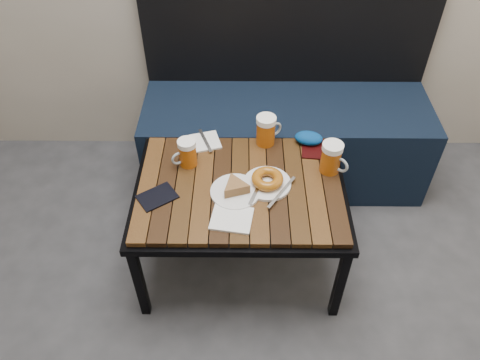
{
  "coord_description": "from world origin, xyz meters",
  "views": [
    {
      "loc": [
        0.02,
        -0.12,
        1.77
      ],
      "look_at": [
        0.01,
        1.17,
        0.5
      ],
      "focal_mm": 35.0,
      "sensor_mm": 36.0,
      "label": 1
    }
  ],
  "objects_px": {
    "bench": "(285,131)",
    "passport_burgundy": "(313,149)",
    "beer_mug_right": "(332,158)",
    "plate_pie": "(235,189)",
    "plate_bagel": "(267,181)",
    "beer_mug_centre": "(266,130)",
    "passport_navy": "(157,197)",
    "knit_pouch": "(309,138)",
    "cafe_table": "(240,193)",
    "beer_mug_left": "(187,153)"
  },
  "relations": [
    {
      "from": "bench",
      "to": "passport_burgundy",
      "type": "bearing_deg",
      "value": -77.3
    },
    {
      "from": "beer_mug_right",
      "to": "plate_pie",
      "type": "height_order",
      "value": "beer_mug_right"
    },
    {
      "from": "plate_bagel",
      "to": "beer_mug_centre",
      "type": "bearing_deg",
      "value": 89.39
    },
    {
      "from": "passport_navy",
      "to": "plate_pie",
      "type": "bearing_deg",
      "value": 60.0
    },
    {
      "from": "knit_pouch",
      "to": "cafe_table",
      "type": "bearing_deg",
      "value": -138.35
    },
    {
      "from": "bench",
      "to": "beer_mug_centre",
      "type": "distance_m",
      "value": 0.44
    },
    {
      "from": "plate_pie",
      "to": "plate_bagel",
      "type": "xyz_separation_m",
      "value": [
        0.12,
        0.05,
        -0.0
      ]
    },
    {
      "from": "plate_bagel",
      "to": "passport_navy",
      "type": "distance_m",
      "value": 0.43
    },
    {
      "from": "plate_bagel",
      "to": "knit_pouch",
      "type": "xyz_separation_m",
      "value": [
        0.19,
        0.26,
        0.0
      ]
    },
    {
      "from": "plate_pie",
      "to": "plate_bagel",
      "type": "distance_m",
      "value": 0.13
    },
    {
      "from": "knit_pouch",
      "to": "passport_burgundy",
      "type": "bearing_deg",
      "value": -68.18
    },
    {
      "from": "beer_mug_left",
      "to": "passport_navy",
      "type": "relative_size",
      "value": 0.86
    },
    {
      "from": "beer_mug_left",
      "to": "passport_navy",
      "type": "distance_m",
      "value": 0.22
    },
    {
      "from": "beer_mug_right",
      "to": "plate_bagel",
      "type": "relative_size",
      "value": 0.58
    },
    {
      "from": "cafe_table",
      "to": "beer_mug_left",
      "type": "relative_size",
      "value": 6.97
    },
    {
      "from": "cafe_table",
      "to": "knit_pouch",
      "type": "xyz_separation_m",
      "value": [
        0.29,
        0.26,
        0.07
      ]
    },
    {
      "from": "plate_pie",
      "to": "passport_navy",
      "type": "relative_size",
      "value": 1.38
    },
    {
      "from": "cafe_table",
      "to": "beer_mug_centre",
      "type": "xyz_separation_m",
      "value": [
        0.11,
        0.26,
        0.11
      ]
    },
    {
      "from": "plate_bagel",
      "to": "passport_burgundy",
      "type": "xyz_separation_m",
      "value": [
        0.2,
        0.22,
        -0.02
      ]
    },
    {
      "from": "beer_mug_right",
      "to": "knit_pouch",
      "type": "xyz_separation_m",
      "value": [
        -0.07,
        0.17,
        -0.04
      ]
    },
    {
      "from": "plate_bagel",
      "to": "passport_navy",
      "type": "height_order",
      "value": "plate_bagel"
    },
    {
      "from": "bench",
      "to": "beer_mug_right",
      "type": "height_order",
      "value": "bench"
    },
    {
      "from": "bench",
      "to": "passport_burgundy",
      "type": "height_order",
      "value": "bench"
    },
    {
      "from": "beer_mug_centre",
      "to": "passport_navy",
      "type": "distance_m",
      "value": 0.54
    },
    {
      "from": "cafe_table",
      "to": "knit_pouch",
      "type": "relative_size",
      "value": 6.99
    },
    {
      "from": "bench",
      "to": "plate_bagel",
      "type": "distance_m",
      "value": 0.64
    },
    {
      "from": "cafe_table",
      "to": "beer_mug_right",
      "type": "relative_size",
      "value": 6.24
    },
    {
      "from": "beer_mug_left",
      "to": "knit_pouch",
      "type": "height_order",
      "value": "beer_mug_left"
    },
    {
      "from": "beer_mug_right",
      "to": "plate_pie",
      "type": "bearing_deg",
      "value": -121.08
    },
    {
      "from": "beer_mug_left",
      "to": "knit_pouch",
      "type": "relative_size",
      "value": 1.0
    },
    {
      "from": "cafe_table",
      "to": "knit_pouch",
      "type": "bearing_deg",
      "value": 41.65
    },
    {
      "from": "beer_mug_left",
      "to": "plate_bagel",
      "type": "distance_m",
      "value": 0.34
    },
    {
      "from": "beer_mug_centre",
      "to": "beer_mug_right",
      "type": "distance_m",
      "value": 0.31
    },
    {
      "from": "plate_bagel",
      "to": "knit_pouch",
      "type": "height_order",
      "value": "same"
    },
    {
      "from": "cafe_table",
      "to": "plate_bagel",
      "type": "height_order",
      "value": "plate_bagel"
    },
    {
      "from": "cafe_table",
      "to": "passport_navy",
      "type": "relative_size",
      "value": 6.02
    },
    {
      "from": "knit_pouch",
      "to": "beer_mug_left",
      "type": "bearing_deg",
      "value": -164.66
    },
    {
      "from": "bench",
      "to": "plate_pie",
      "type": "distance_m",
      "value": 0.72
    },
    {
      "from": "beer_mug_left",
      "to": "plate_pie",
      "type": "distance_m",
      "value": 0.26
    },
    {
      "from": "beer_mug_left",
      "to": "beer_mug_right",
      "type": "distance_m",
      "value": 0.58
    },
    {
      "from": "beer_mug_centre",
      "to": "bench",
      "type": "bearing_deg",
      "value": 39.43
    },
    {
      "from": "passport_burgundy",
      "to": "beer_mug_right",
      "type": "bearing_deg",
      "value": -61.7
    },
    {
      "from": "plate_bagel",
      "to": "passport_burgundy",
      "type": "distance_m",
      "value": 0.3
    },
    {
      "from": "cafe_table",
      "to": "beer_mug_centre",
      "type": "distance_m",
      "value": 0.3
    },
    {
      "from": "passport_navy",
      "to": "passport_burgundy",
      "type": "distance_m",
      "value": 0.69
    },
    {
      "from": "beer_mug_right",
      "to": "knit_pouch",
      "type": "height_order",
      "value": "beer_mug_right"
    },
    {
      "from": "beer_mug_centre",
      "to": "passport_navy",
      "type": "height_order",
      "value": "beer_mug_centre"
    },
    {
      "from": "cafe_table",
      "to": "beer_mug_right",
      "type": "height_order",
      "value": "beer_mug_right"
    },
    {
      "from": "beer_mug_centre",
      "to": "plate_pie",
      "type": "relative_size",
      "value": 0.7
    },
    {
      "from": "passport_navy",
      "to": "knit_pouch",
      "type": "relative_size",
      "value": 1.16
    }
  ]
}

